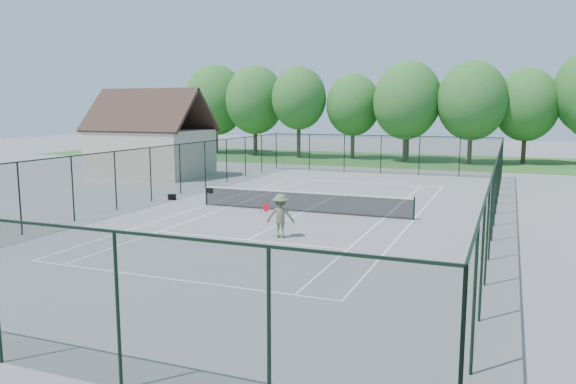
{
  "coord_description": "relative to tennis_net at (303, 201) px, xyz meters",
  "views": [
    {
      "loc": [
        9.47,
        -25.94,
        5.18
      ],
      "look_at": [
        0.0,
        -2.0,
        1.3
      ],
      "focal_mm": 35.0,
      "sensor_mm": 36.0,
      "label": 1
    }
  ],
  "objects": [
    {
      "name": "tree_line_far",
      "position": [
        0.0,
        30.0,
        5.42
      ],
      "size": [
        39.4,
        6.4,
        9.7
      ],
      "color": "#443322",
      "rests_on": "ground"
    },
    {
      "name": "ground",
      "position": [
        0.0,
        0.0,
        -0.58
      ],
      "size": [
        140.0,
        140.0,
        0.0
      ],
      "primitive_type": "plane",
      "color": "gray",
      "rests_on": "ground"
    },
    {
      "name": "utility_building",
      "position": [
        -16.0,
        10.0,
        2.54
      ],
      "size": [
        8.6,
        6.27,
        6.63
      ],
      "color": "beige",
      "rests_on": "ground"
    },
    {
      "name": "tennis_player",
      "position": [
        1.07,
        -5.51,
        0.31
      ],
      "size": [
        1.86,
        0.91,
        1.77
      ],
      "color": "#656A4A",
      "rests_on": "ground"
    },
    {
      "name": "grass_far",
      "position": [
        0.0,
        30.0,
        -0.57
      ],
      "size": [
        80.0,
        16.0,
        0.01
      ],
      "primitive_type": "cube",
      "color": "#356E29",
      "rests_on": "ground"
    },
    {
      "name": "sports_bag_b",
      "position": [
        -7.5,
        3.89,
        -0.43
      ],
      "size": [
        0.42,
        0.34,
        0.28
      ],
      "primitive_type": "cube",
      "rotation": [
        0.0,
        0.0,
        -0.39
      ],
      "color": "black",
      "rests_on": "ground"
    },
    {
      "name": "court_lines",
      "position": [
        0.0,
        0.0,
        -0.57
      ],
      "size": [
        11.05,
        23.85,
        0.01
      ],
      "color": "white",
      "rests_on": "ground"
    },
    {
      "name": "fence_enclosure",
      "position": [
        0.0,
        0.0,
        0.98
      ],
      "size": [
        18.05,
        36.05,
        3.02
      ],
      "color": "#193320",
      "rests_on": "ground"
    },
    {
      "name": "tennis_net",
      "position": [
        0.0,
        0.0,
        0.0
      ],
      "size": [
        11.08,
        0.08,
        1.1
      ],
      "color": "black",
      "rests_on": "ground"
    },
    {
      "name": "sports_bag_a",
      "position": [
        -8.2,
        0.82,
        -0.42
      ],
      "size": [
        0.41,
        0.25,
        0.32
      ],
      "primitive_type": "cube",
      "rotation": [
        0.0,
        0.0,
        -0.03
      ],
      "color": "black",
      "rests_on": "ground"
    }
  ]
}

